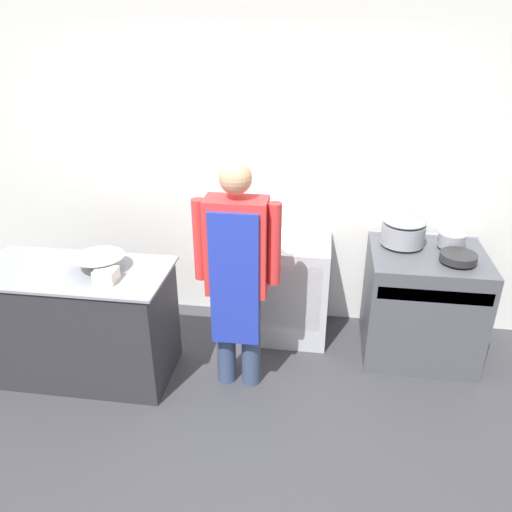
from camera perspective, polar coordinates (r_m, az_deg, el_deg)
ground_plane at (r=3.47m, az=-4.54°, el=-20.63°), size 14.00×14.00×0.00m
wall_back at (r=4.21m, az=-0.28°, el=9.78°), size 8.00×0.05×2.70m
prep_counter at (r=3.98m, az=-19.43°, el=-7.16°), size 1.39×0.67×0.88m
stove at (r=4.19m, az=18.38°, el=-5.21°), size 0.87×0.74×0.90m
fridge_unit at (r=4.22m, az=3.51°, el=-3.68°), size 0.69×0.56×0.87m
person_cook at (r=3.39m, az=-2.19°, el=-1.47°), size 0.59×0.24×1.70m
mixing_bowl at (r=3.70m, az=-17.46°, el=-0.73°), size 0.37×0.37×0.10m
plastic_tub at (r=3.52m, az=-16.75°, el=-2.12°), size 0.14×0.14×0.09m
stock_pot at (r=4.03m, az=16.49°, el=2.81°), size 0.33×0.33×0.21m
saute_pan at (r=3.90m, az=22.13°, el=-0.12°), size 0.26×0.26×0.06m
sauce_pot at (r=4.12m, az=21.45°, el=1.75°), size 0.20×0.20×0.11m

